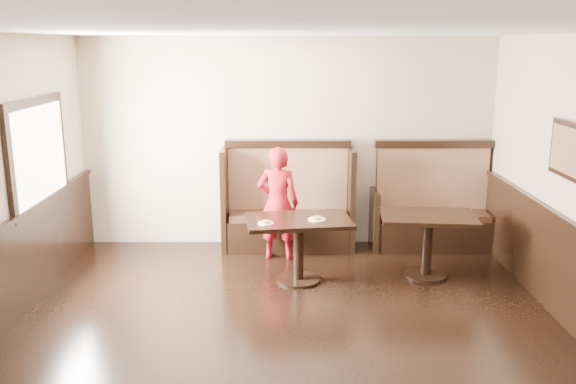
{
  "coord_description": "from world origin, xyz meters",
  "views": [
    {
      "loc": [
        -0.03,
        -4.61,
        2.71
      ],
      "look_at": [
        -0.0,
        2.35,
        1.0
      ],
      "focal_mm": 38.0,
      "sensor_mm": 36.0,
      "label": 1
    }
  ],
  "objects_px": {
    "booth_neighbor": "(432,213)",
    "child": "(278,204)",
    "table_neighbor": "(428,230)",
    "booth_main": "(288,209)",
    "table_main": "(299,233)"
  },
  "relations": [
    {
      "from": "table_neighbor",
      "to": "child",
      "type": "height_order",
      "value": "child"
    },
    {
      "from": "booth_neighbor",
      "to": "table_neighbor",
      "type": "relative_size",
      "value": 1.43
    },
    {
      "from": "child",
      "to": "booth_neighbor",
      "type": "bearing_deg",
      "value": -161.21
    },
    {
      "from": "booth_neighbor",
      "to": "child",
      "type": "bearing_deg",
      "value": -167.71
    },
    {
      "from": "table_main",
      "to": "child",
      "type": "distance_m",
      "value": 0.83
    },
    {
      "from": "booth_neighbor",
      "to": "booth_main",
      "type": "bearing_deg",
      "value": 179.95
    },
    {
      "from": "booth_neighbor",
      "to": "table_neighbor",
      "type": "distance_m",
      "value": 1.13
    },
    {
      "from": "table_main",
      "to": "table_neighbor",
      "type": "height_order",
      "value": "table_neighbor"
    },
    {
      "from": "table_main",
      "to": "child",
      "type": "xyz_separation_m",
      "value": [
        -0.25,
        0.77,
        0.15
      ]
    },
    {
      "from": "booth_main",
      "to": "booth_neighbor",
      "type": "xyz_separation_m",
      "value": [
        1.95,
        -0.0,
        -0.05
      ]
    },
    {
      "from": "table_main",
      "to": "child",
      "type": "height_order",
      "value": "child"
    },
    {
      "from": "booth_main",
      "to": "booth_neighbor",
      "type": "height_order",
      "value": "same"
    },
    {
      "from": "booth_neighbor",
      "to": "child",
      "type": "distance_m",
      "value": 2.14
    },
    {
      "from": "booth_neighbor",
      "to": "table_main",
      "type": "bearing_deg",
      "value": -146.18
    },
    {
      "from": "booth_main",
      "to": "child",
      "type": "xyz_separation_m",
      "value": [
        -0.13,
        -0.45,
        0.2
      ]
    }
  ]
}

